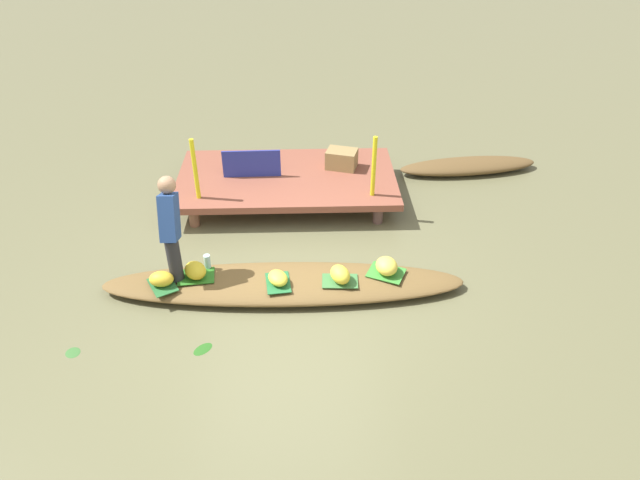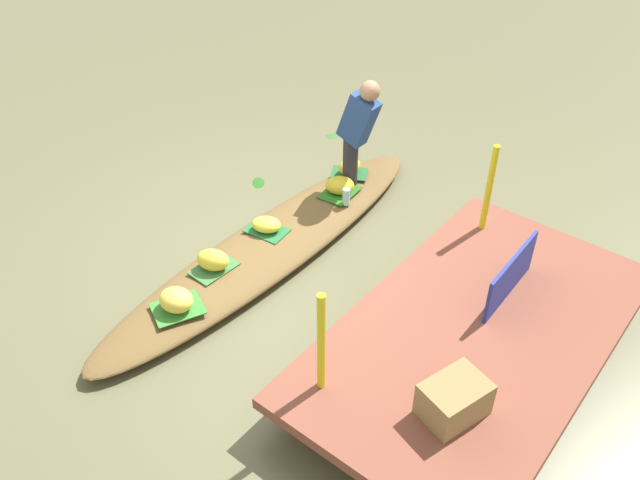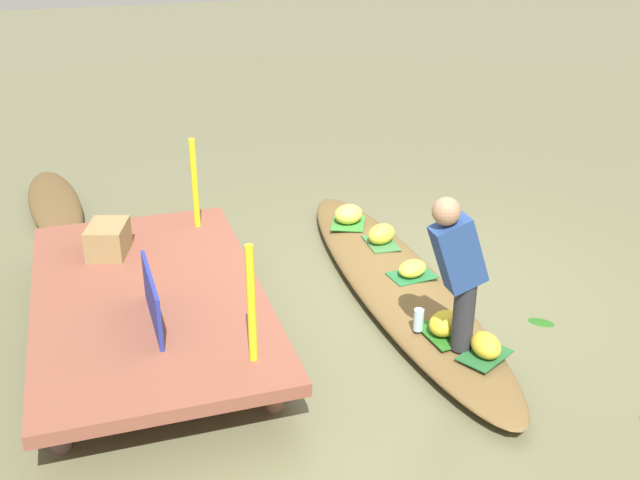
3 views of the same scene
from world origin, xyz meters
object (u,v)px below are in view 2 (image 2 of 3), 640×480
Objects in this scene: banana_bunch_0 at (340,185)px; banana_bunch_4 at (213,260)px; vendor_boat at (271,246)px; market_banner at (511,276)px; banana_bunch_1 at (266,225)px; produce_crate at (454,399)px; water_bottle at (346,196)px; vendor_person at (358,127)px; banana_bunch_3 at (176,300)px; banana_bunch_2 at (350,166)px.

banana_bunch_4 reaches higher than banana_bunch_0.
vendor_boat is 14.48× the size of banana_bunch_4.
market_banner reaches higher than vendor_boat.
banana_bunch_1 is 2.71m from produce_crate.
vendor_boat is 23.77× the size of water_bottle.
banana_bunch_4 is 2.00m from vendor_person.
produce_crate is (1.74, 2.22, 0.23)m from water_bottle.
produce_crate is (1.32, 0.25, -0.07)m from market_banner.
banana_bunch_3 reaches higher than banana_bunch_0.
banana_bunch_1 is 0.72m from banana_bunch_4.
vendor_person is at bearing 174.14° from banana_bunch_4.
water_bottle reaches higher than banana_bunch_2.
banana_bunch_2 is at bearing -146.41° from water_bottle.
produce_crate reaches higher than banana_bunch_4.
water_bottle is 0.41× the size of produce_crate.
banana_bunch_2 is (-0.37, -0.15, -0.00)m from banana_bunch_0.
vendor_person is 3.15m from produce_crate.
vendor_boat is 2.30m from market_banner.
vendor_boat is at bearing -177.98° from banana_bunch_3.
banana_bunch_2 is (-1.39, -0.10, 0.19)m from vendor_boat.
banana_bunch_2 is at bearing -176.80° from banana_bunch_3.
water_bottle reaches higher than vendor_boat.
vendor_person reaches higher than market_banner.
vendor_person reaches higher than banana_bunch_3.
banana_bunch_1 is 0.91m from water_bottle.
vendor_boat is 14.17× the size of banana_bunch_0.
banana_bunch_1 is at bearing -109.33° from produce_crate.
banana_bunch_2 is at bearing 179.82° from banana_bunch_1.
banana_bunch_3 is (1.28, 0.15, 0.03)m from banana_bunch_1.
banana_bunch_0 is at bearing -105.37° from market_banner.
water_bottle is (0.48, 0.32, -0.00)m from banana_bunch_2.
produce_crate is at bearing 70.67° from banana_bunch_1.
banana_bunch_1 is at bearing -179.30° from banana_bunch_4.
banana_bunch_3 is at bearing 14.20° from banana_bunch_4.
market_banner reaches higher than produce_crate.
banana_bunch_3 is 2.53m from vendor_person.
vendor_boat is at bearing -78.74° from market_banner.
vendor_person reaches higher than water_bottle.
water_bottle is at bearing 33.59° from banana_bunch_2.
banana_bunch_1 is 0.96× the size of banana_bunch_4.
banana_bunch_0 is (-1.03, 0.04, 0.19)m from vendor_boat.
banana_bunch_4 is at bearing 0.70° from banana_bunch_1.
vendor_person is (-1.18, 0.20, 0.63)m from banana_bunch_1.
banana_bunch_1 is 2.36m from market_banner.
produce_crate is (0.89, 2.54, 0.25)m from banana_bunch_1.
water_bottle is at bearing 175.31° from banana_bunch_3.
vendor_person reaches higher than banana_bunch_4.
vendor_boat is 1.41m from banana_bunch_2.
vendor_person is 0.70m from water_bottle.
produce_crate is (0.83, 2.44, 0.42)m from vendor_boat.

